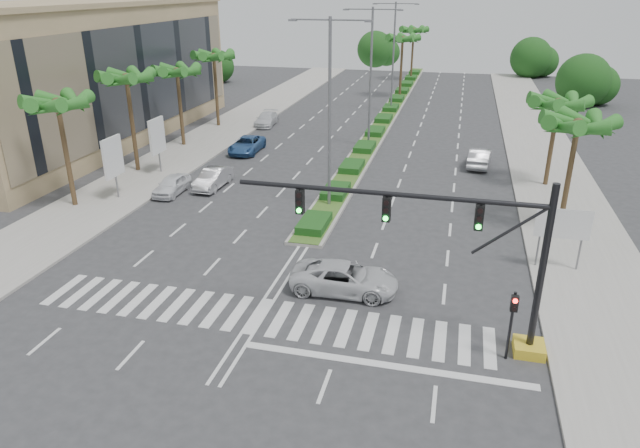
# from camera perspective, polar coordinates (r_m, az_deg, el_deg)

# --- Properties ---
(ground) EXTENTS (160.00, 160.00, 0.00)m
(ground) POSITION_cam_1_polar(r_m,az_deg,el_deg) (26.01, -6.17, -9.14)
(ground) COLOR #333335
(ground) RESTS_ON ground
(footpath_right) EXTENTS (6.00, 120.00, 0.15)m
(footpath_right) POSITION_cam_1_polar(r_m,az_deg,el_deg) (43.46, 22.77, 2.71)
(footpath_right) COLOR gray
(footpath_right) RESTS_ON ground
(footpath_left) EXTENTS (6.00, 120.00, 0.15)m
(footpath_left) POSITION_cam_1_polar(r_m,az_deg,el_deg) (48.70, -15.21, 5.76)
(footpath_left) COLOR gray
(footpath_left) RESTS_ON ground
(median) EXTENTS (2.20, 75.00, 0.20)m
(median) POSITION_cam_1_polar(r_m,az_deg,el_deg) (67.49, 6.98, 11.03)
(median) COLOR gray
(median) RESTS_ON ground
(median_grass) EXTENTS (1.80, 75.00, 0.04)m
(median_grass) POSITION_cam_1_polar(r_m,az_deg,el_deg) (67.47, 6.98, 11.13)
(median_grass) COLOR #37581E
(median_grass) RESTS_ON median
(building) EXTENTS (12.00, 36.00, 12.00)m
(building) POSITION_cam_1_polar(r_m,az_deg,el_deg) (58.18, -22.62, 13.53)
(building) COLOR tan
(building) RESTS_ON ground
(signal_gantry) EXTENTS (12.60, 1.20, 7.20)m
(signal_gantry) POSITION_cam_1_polar(r_m,az_deg,el_deg) (23.07, 15.75, -4.49)
(signal_gantry) COLOR gold
(signal_gantry) RESTS_ON ground
(pedestrian_signal) EXTENTS (0.28, 0.36, 3.00)m
(pedestrian_signal) POSITION_cam_1_polar(r_m,az_deg,el_deg) (23.26, 18.69, -8.62)
(pedestrian_signal) COLOR black
(pedestrian_signal) RESTS_ON ground
(direction_sign) EXTENTS (2.70, 0.11, 3.40)m
(direction_sign) POSITION_cam_1_polar(r_m,az_deg,el_deg) (31.25, 23.11, -0.22)
(direction_sign) COLOR slate
(direction_sign) RESTS_ON ground
(billboard_near) EXTENTS (0.18, 2.10, 4.35)m
(billboard_near) POSITION_cam_1_polar(r_m,az_deg,el_deg) (41.03, -20.00, 6.25)
(billboard_near) COLOR slate
(billboard_near) RESTS_ON ground
(billboard_far) EXTENTS (0.18, 2.10, 4.35)m
(billboard_far) POSITION_cam_1_polar(r_m,az_deg,el_deg) (45.95, -15.98, 8.42)
(billboard_far) COLOR slate
(billboard_far) RESTS_ON ground
(palm_left_near) EXTENTS (4.57, 4.68, 7.55)m
(palm_left_near) POSITION_cam_1_polar(r_m,az_deg,el_deg) (39.81, -24.74, 10.62)
(palm_left_near) COLOR brown
(palm_left_near) RESTS_ON ground
(palm_left_mid) EXTENTS (4.57, 4.68, 7.95)m
(palm_left_mid) POSITION_cam_1_polar(r_m,az_deg,el_deg) (46.19, -18.77, 13.41)
(palm_left_mid) COLOR brown
(palm_left_mid) RESTS_ON ground
(palm_left_far) EXTENTS (4.57, 4.68, 7.35)m
(palm_left_far) POSITION_cam_1_polar(r_m,az_deg,el_deg) (53.13, -14.09, 14.37)
(palm_left_far) COLOR brown
(palm_left_far) RESTS_ON ground
(palm_left_end) EXTENTS (4.57, 4.68, 7.75)m
(palm_left_end) POSITION_cam_1_polar(r_m,az_deg,el_deg) (60.23, -10.56, 15.95)
(palm_left_end) COLOR brown
(palm_left_end) RESTS_ON ground
(palm_right_near) EXTENTS (4.57, 4.68, 7.05)m
(palm_right_near) POSITION_cam_1_polar(r_m,az_deg,el_deg) (36.03, 24.35, 8.80)
(palm_right_near) COLOR brown
(palm_right_near) RESTS_ON ground
(palm_right_far) EXTENTS (4.57, 4.68, 6.75)m
(palm_right_far) POSITION_cam_1_polar(r_m,az_deg,el_deg) (43.82, 22.69, 10.86)
(palm_right_far) COLOR brown
(palm_right_far) RESTS_ON ground
(palm_median_a) EXTENTS (4.57, 4.68, 8.05)m
(palm_median_a) POSITION_cam_1_polar(r_m,az_deg,el_deg) (76.32, 8.26, 17.69)
(palm_median_a) COLOR brown
(palm_median_a) RESTS_ON ground
(palm_median_b) EXTENTS (4.57, 4.68, 8.05)m
(palm_median_b) POSITION_cam_1_polar(r_m,az_deg,el_deg) (91.21, 9.34, 18.44)
(palm_median_b) COLOR brown
(palm_median_b) RESTS_ON ground
(streetlight_near) EXTENTS (5.10, 0.25, 12.00)m
(streetlight_near) POSITION_cam_1_polar(r_m,az_deg,el_deg) (36.19, 0.98, 11.83)
(streetlight_near) COLOR slate
(streetlight_near) RESTS_ON ground
(streetlight_mid) EXTENTS (5.10, 0.25, 12.00)m
(streetlight_mid) POSITION_cam_1_polar(r_m,az_deg,el_deg) (51.71, 5.11, 15.07)
(streetlight_mid) COLOR slate
(streetlight_mid) RESTS_ON ground
(streetlight_far) EXTENTS (5.10, 0.25, 12.00)m
(streetlight_far) POSITION_cam_1_polar(r_m,az_deg,el_deg) (67.45, 7.37, 16.78)
(streetlight_far) COLOR slate
(streetlight_far) RESTS_ON ground
(car_parked_a) EXTENTS (1.58, 3.87, 1.32)m
(car_parked_a) POSITION_cam_1_polar(r_m,az_deg,el_deg) (41.65, -14.60, 3.81)
(car_parked_a) COLOR white
(car_parked_a) RESTS_ON ground
(car_parked_b) EXTENTS (1.61, 4.29, 1.40)m
(car_parked_b) POSITION_cam_1_polar(r_m,az_deg,el_deg) (42.30, -10.65, 4.51)
(car_parked_b) COLOR #B1B0B5
(car_parked_b) RESTS_ON ground
(car_parked_c) EXTENTS (2.43, 4.99, 1.37)m
(car_parked_c) POSITION_cam_1_polar(r_m,az_deg,el_deg) (51.09, -7.33, 7.87)
(car_parked_c) COLOR #2E568E
(car_parked_c) RESTS_ON ground
(car_parked_d) EXTENTS (2.21, 4.67, 1.32)m
(car_parked_d) POSITION_cam_1_polar(r_m,az_deg,el_deg) (61.08, -5.39, 10.39)
(car_parked_d) COLOR silver
(car_parked_d) RESTS_ON ground
(car_crossing) EXTENTS (5.24, 2.51, 1.44)m
(car_crossing) POSITION_cam_1_polar(r_m,az_deg,el_deg) (27.47, 2.46, -5.41)
(car_crossing) COLOR silver
(car_crossing) RESTS_ON ground
(car_right) EXTENTS (2.08, 4.73, 1.51)m
(car_right) POSITION_cam_1_polar(r_m,az_deg,el_deg) (48.35, 15.70, 6.43)
(car_right) COLOR #A2A2A7
(car_right) RESTS_ON ground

